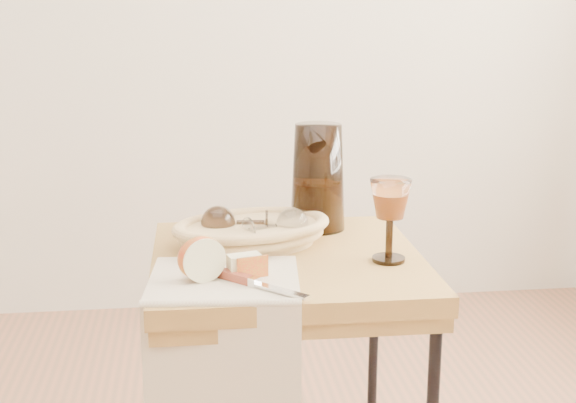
{
  "coord_description": "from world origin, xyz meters",
  "views": [
    {
      "loc": [
        0.14,
        -1.31,
        1.23
      ],
      "look_at": [
        0.33,
        0.24,
        0.83
      ],
      "focal_mm": 49.58,
      "sensor_mm": 36.0,
      "label": 1
    }
  ],
  "objects": [
    {
      "name": "apple_half",
      "position": [
        0.15,
        0.12,
        0.76
      ],
      "size": [
        0.1,
        0.08,
        0.08
      ],
      "primitive_type": "ellipsoid",
      "rotation": [
        0.0,
        0.0,
        0.36
      ],
      "color": "#B50512",
      "rests_on": "tea_towel"
    },
    {
      "name": "goblet_lying_a",
      "position": [
        0.24,
        0.34,
        0.76
      ],
      "size": [
        0.13,
        0.09,
        0.07
      ],
      "primitive_type": null,
      "rotation": [
        0.0,
        0.0,
        3.04
      ],
      "color": "brown",
      "rests_on": "bread_basket"
    },
    {
      "name": "bread_basket",
      "position": [
        0.27,
        0.33,
        0.74
      ],
      "size": [
        0.36,
        0.29,
        0.06
      ],
      "primitive_type": null,
      "rotation": [
        0.0,
        0.0,
        0.28
      ],
      "color": "#9A854D",
      "rests_on": "side_table"
    },
    {
      "name": "goblet_lying_b",
      "position": [
        0.31,
        0.31,
        0.76
      ],
      "size": [
        0.13,
        0.11,
        0.07
      ],
      "primitive_type": null,
      "rotation": [
        0.0,
        0.0,
        0.38
      ],
      "color": "white",
      "rests_on": "bread_basket"
    },
    {
      "name": "tea_towel",
      "position": [
        0.2,
        0.12,
        0.71
      ],
      "size": [
        0.3,
        0.28,
        0.01
      ],
      "primitive_type": "cube",
      "rotation": [
        0.0,
        0.0,
        -0.09
      ],
      "color": "beige",
      "rests_on": "side_table"
    },
    {
      "name": "pitcher",
      "position": [
        0.43,
        0.45,
        0.83
      ],
      "size": [
        0.24,
        0.29,
        0.28
      ],
      "primitive_type": null,
      "rotation": [
        0.0,
        0.0,
        0.36
      ],
      "color": "black",
      "rests_on": "side_table"
    },
    {
      "name": "wine_goblet",
      "position": [
        0.54,
        0.19,
        0.8
      ],
      "size": [
        0.11,
        0.11,
        0.17
      ],
      "primitive_type": null,
      "rotation": [
        0.0,
        0.0,
        -0.38
      ],
      "color": "white",
      "rests_on": "side_table"
    },
    {
      "name": "table_knife",
      "position": [
        0.26,
        0.06,
        0.72
      ],
      "size": [
        0.16,
        0.16,
        0.02
      ],
      "primitive_type": null,
      "rotation": [
        0.0,
        0.0,
        -0.77
      ],
      "color": "silver",
      "rests_on": "tea_towel"
    },
    {
      "name": "apple_wedge",
      "position": [
        0.24,
        0.13,
        0.74
      ],
      "size": [
        0.07,
        0.05,
        0.04
      ],
      "primitive_type": "cube",
      "rotation": [
        0.0,
        0.0,
        0.27
      ],
      "color": "beige",
      "rests_on": "tea_towel"
    }
  ]
}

